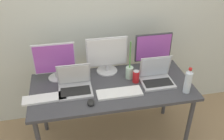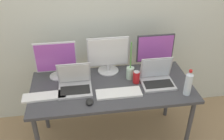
{
  "view_description": "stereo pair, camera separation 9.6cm",
  "coord_description": "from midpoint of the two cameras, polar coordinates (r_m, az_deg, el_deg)",
  "views": [
    {
      "loc": [
        -0.39,
        -1.94,
        2.15
      ],
      "look_at": [
        0.0,
        0.0,
        0.92
      ],
      "focal_mm": 40.0,
      "sensor_mm": 36.0,
      "label": 1
    },
    {
      "loc": [
        -0.29,
        -1.96,
        2.15
      ],
      "look_at": [
        0.0,
        0.0,
        0.92
      ],
      "focal_mm": 40.0,
      "sensor_mm": 36.0,
      "label": 2
    }
  ],
  "objects": [
    {
      "name": "ground_plane",
      "position": [
        2.92,
        0.97,
        -15.49
      ],
      "size": [
        16.0,
        16.0,
        0.0
      ],
      "primitive_type": "plane",
      "color": "#9E7F5B"
    },
    {
      "name": "keyboard_main",
      "position": [
        2.32,
        2.75,
        -5.3
      ],
      "size": [
        0.42,
        0.15,
        0.02
      ],
      "primitive_type": "cube",
      "rotation": [
        0.0,
        0.0,
        0.0
      ],
      "color": "white",
      "rests_on": "work_desk"
    },
    {
      "name": "monitor_center",
      "position": [
        2.56,
        0.14,
        3.46
      ],
      "size": [
        0.42,
        0.22,
        0.39
      ],
      "color": "silver",
      "rests_on": "work_desk"
    },
    {
      "name": "wall_back",
      "position": [
        2.7,
        -0.86,
        13.51
      ],
      "size": [
        7.0,
        0.08,
        2.6
      ],
      "primitive_type": "cube",
      "color": "silver",
      "rests_on": "ground"
    },
    {
      "name": "monitor_left",
      "position": [
        2.51,
        -11.63,
        2.38
      ],
      "size": [
        0.41,
        0.17,
        0.38
      ],
      "color": "silver",
      "rests_on": "work_desk"
    },
    {
      "name": "mouse_by_keyboard",
      "position": [
        2.21,
        -3.92,
        -7.26
      ],
      "size": [
        0.07,
        0.1,
        0.03
      ],
      "primitive_type": "ellipsoid",
      "rotation": [
        0.0,
        0.0,
        -0.09
      ],
      "color": "black",
      "rests_on": "work_desk"
    },
    {
      "name": "monitor_right",
      "position": [
        2.66,
        10.79,
        4.13
      ],
      "size": [
        0.39,
        0.22,
        0.39
      ],
      "color": "#38383D",
      "rests_on": "work_desk"
    },
    {
      "name": "water_bottle",
      "position": [
        2.37,
        18.17,
        -2.92
      ],
      "size": [
        0.07,
        0.07,
        0.26
      ],
      "color": "silver",
      "rests_on": "work_desk"
    },
    {
      "name": "bamboo_vase",
      "position": [
        2.51,
        5.27,
        -0.44
      ],
      "size": [
        0.08,
        0.08,
        0.4
      ],
      "color": "#B2D1B7",
      "rests_on": "work_desk"
    },
    {
      "name": "laptop_silver",
      "position": [
        2.38,
        -7.37,
        -3.07
      ],
      "size": [
        0.31,
        0.26,
        0.27
      ],
      "color": "#B7B7BC",
      "rests_on": "work_desk"
    },
    {
      "name": "keyboard_aux",
      "position": [
        2.35,
        -14.1,
        -5.89
      ],
      "size": [
        0.39,
        0.14,
        0.02
      ],
      "primitive_type": "cube",
      "rotation": [
        0.0,
        0.0,
        0.04
      ],
      "color": "white",
      "rests_on": "work_desk"
    },
    {
      "name": "work_desk",
      "position": [
        2.47,
        1.12,
        -4.87
      ],
      "size": [
        1.57,
        0.72,
        0.74
      ],
      "color": "#424247",
      "rests_on": "ground"
    },
    {
      "name": "laptop_secondary",
      "position": [
        2.49,
        11.35,
        -1.75
      ],
      "size": [
        0.31,
        0.25,
        0.26
      ],
      "color": "#B7B7BC",
      "rests_on": "work_desk"
    },
    {
      "name": "soda_can_near_keyboard",
      "position": [
        2.46,
        6.71,
        -1.65
      ],
      "size": [
        0.07,
        0.07,
        0.13
      ],
      "color": "red",
      "rests_on": "work_desk"
    }
  ]
}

